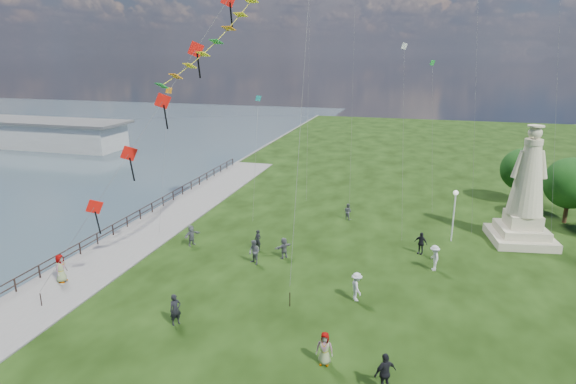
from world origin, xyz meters
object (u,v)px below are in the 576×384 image
(person_4, at_px, (325,349))
(person_8, at_px, (434,258))
(person_10, at_px, (61,270))
(person_1, at_px, (254,252))
(statue, at_px, (526,199))
(person_9, at_px, (421,243))
(lamppost, at_px, (455,205))
(person_3, at_px, (385,373))
(person_11, at_px, (284,248))
(person_2, at_px, (357,287))
(person_0, at_px, (175,310))
(person_6, at_px, (258,240))
(person_7, at_px, (348,212))
(pier_pavilion, at_px, (40,133))
(person_5, at_px, (191,235))

(person_4, height_order, person_8, person_8)
(person_4, height_order, person_10, person_10)
(person_1, bearing_deg, statue, 60.74)
(person_8, height_order, person_9, person_8)
(lamppost, height_order, person_3, lamppost)
(person_1, height_order, person_11, person_1)
(person_10, bearing_deg, person_2, -85.40)
(statue, xyz_separation_m, lamppost, (-5.23, -1.38, -0.46))
(lamppost, distance_m, person_10, 28.56)
(person_4, xyz_separation_m, person_9, (4.26, 14.81, 0.00))
(lamppost, relative_size, person_11, 2.69)
(person_0, height_order, person_6, person_0)
(person_1, height_order, person_6, person_1)
(person_2, height_order, person_8, person_8)
(statue, bearing_deg, person_7, 165.08)
(pier_pavilion, xyz_separation_m, person_9, (59.79, -29.00, -0.99))
(lamppost, xyz_separation_m, person_2, (-5.97, -11.44, -2.13))
(person_0, height_order, person_10, person_10)
(lamppost, xyz_separation_m, person_0, (-15.15, -16.76, -2.13))
(person_1, height_order, person_2, person_2)
(person_10, bearing_deg, person_11, -63.14)
(pier_pavilion, distance_m, person_7, 58.12)
(pier_pavilion, distance_m, person_0, 63.38)
(person_2, bearing_deg, person_3, 169.86)
(lamppost, xyz_separation_m, person_11, (-11.88, -6.64, -2.24))
(person_9, bearing_deg, person_5, -144.91)
(person_1, bearing_deg, person_0, -66.41)
(lamppost, bearing_deg, person_7, 161.34)
(person_2, distance_m, person_6, 9.96)
(statue, bearing_deg, person_4, -129.89)
(person_0, height_order, person_9, person_0)
(person_5, bearing_deg, person_11, -70.32)
(person_4, relative_size, person_9, 1.00)
(person_0, relative_size, person_1, 1.01)
(person_5, xyz_separation_m, person_11, (7.53, -0.36, -0.03))
(pier_pavilion, bearing_deg, person_2, -33.53)
(person_6, xyz_separation_m, person_11, (2.29, -0.87, -0.01))
(person_1, distance_m, person_8, 12.41)
(pier_pavilion, distance_m, person_10, 54.89)
(person_6, xyz_separation_m, person_10, (-10.46, -8.52, 0.15))
(person_2, distance_m, person_7, 14.63)
(person_0, xyz_separation_m, person_5, (-4.26, 10.48, -0.08))
(person_6, bearing_deg, person_2, -15.78)
(person_2, xyz_separation_m, person_8, (4.55, 5.58, 0.01))
(statue, bearing_deg, person_1, -161.58)
(person_3, xyz_separation_m, person_5, (-15.73, 12.95, -0.13))
(statue, height_order, person_10, statue)
(person_6, bearing_deg, person_1, -58.10)
(person_5, relative_size, person_11, 1.04)
(person_8, xyz_separation_m, person_9, (-0.92, 2.63, -0.06))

